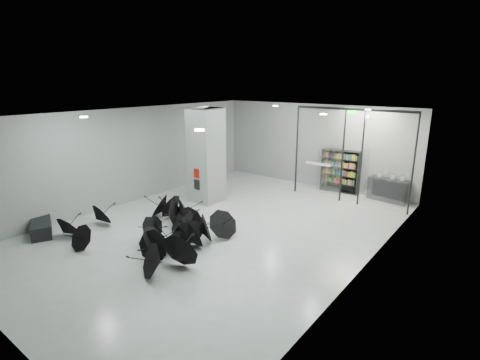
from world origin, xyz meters
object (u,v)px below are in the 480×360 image
Objects in this scene: bookshelf at (340,171)px; umbrella_cluster at (167,232)px; column at (206,155)px; bench at (41,228)px; shop_counter at (389,190)px.

bookshelf reaches higher than umbrella_cluster.
column is 6.70m from bench.
column is 0.70× the size of umbrella_cluster.
bookshelf reaches higher than shop_counter.
column reaches higher than umbrella_cluster.
bench is at bearing -108.03° from column.
umbrella_cluster is (-4.46, -8.69, -0.19)m from shop_counter.
umbrella_cluster is (-2.23, -8.64, -0.69)m from bookshelf.
bench is 4.42m from umbrella_cluster.
shop_counter is 9.77m from umbrella_cluster.
bookshelf is at bearing 85.72° from bench.
bookshelf is at bearing 49.65° from column.
shop_counter is (6.26, 4.80, -1.50)m from column.
umbrella_cluster is (3.80, 2.25, 0.07)m from bench.
column is at bearing 96.67° from bench.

